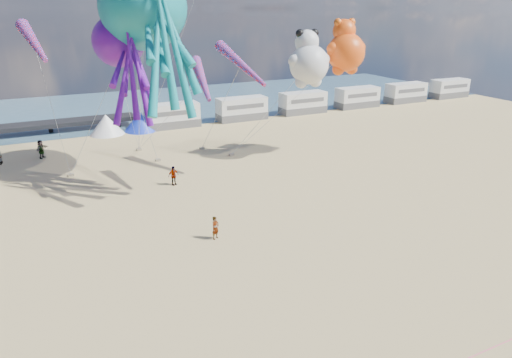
% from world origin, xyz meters
% --- Properties ---
extents(ground, '(120.00, 120.00, 0.00)m').
position_xyz_m(ground, '(0.00, 0.00, 0.00)').
color(ground, '#D2B779').
rests_on(ground, ground).
extents(water, '(120.00, 120.00, 0.00)m').
position_xyz_m(water, '(0.00, 55.00, 0.02)').
color(water, '#3E6176').
rests_on(water, ground).
extents(motorhome_0, '(6.60, 2.50, 3.00)m').
position_xyz_m(motorhome_0, '(6.00, 40.00, 1.50)').
color(motorhome_0, silver).
rests_on(motorhome_0, ground).
extents(motorhome_1, '(6.60, 2.50, 3.00)m').
position_xyz_m(motorhome_1, '(15.50, 40.00, 1.50)').
color(motorhome_1, silver).
rests_on(motorhome_1, ground).
extents(motorhome_2, '(6.60, 2.50, 3.00)m').
position_xyz_m(motorhome_2, '(25.00, 40.00, 1.50)').
color(motorhome_2, silver).
rests_on(motorhome_2, ground).
extents(motorhome_3, '(6.60, 2.50, 3.00)m').
position_xyz_m(motorhome_3, '(34.50, 40.00, 1.50)').
color(motorhome_3, silver).
rests_on(motorhome_3, ground).
extents(motorhome_4, '(6.60, 2.50, 3.00)m').
position_xyz_m(motorhome_4, '(44.00, 40.00, 1.50)').
color(motorhome_4, silver).
rests_on(motorhome_4, ground).
extents(motorhome_5, '(6.60, 2.50, 3.00)m').
position_xyz_m(motorhome_5, '(53.50, 40.00, 1.50)').
color(motorhome_5, silver).
rests_on(motorhome_5, ground).
extents(tent_white, '(4.00, 4.00, 2.40)m').
position_xyz_m(tent_white, '(-2.00, 40.00, 1.20)').
color(tent_white, white).
rests_on(tent_white, ground).
extents(tent_blue, '(4.00, 4.00, 2.40)m').
position_xyz_m(tent_blue, '(2.00, 40.00, 1.20)').
color(tent_blue, '#1933CC').
rests_on(tent_blue, ground).
extents(standing_person, '(0.68, 0.60, 1.56)m').
position_xyz_m(standing_person, '(0.23, 9.85, 0.78)').
color(standing_person, tan).
rests_on(standing_person, ground).
extents(beachgoer_3, '(1.20, 0.87, 1.68)m').
position_xyz_m(beachgoer_3, '(0.48, 20.40, 0.84)').
color(beachgoer_3, '#7F6659').
rests_on(beachgoer_3, ground).
extents(beachgoer_4, '(0.99, 1.15, 1.85)m').
position_xyz_m(beachgoer_4, '(-9.30, 33.34, 0.93)').
color(beachgoer_4, '#7F6659').
rests_on(beachgoer_4, ground).
extents(sandbag_a, '(0.50, 0.35, 0.22)m').
position_xyz_m(sandbag_a, '(-7.20, 26.49, 0.11)').
color(sandbag_a, gray).
rests_on(sandbag_a, ground).
extents(sandbag_b, '(0.50, 0.35, 0.22)m').
position_xyz_m(sandbag_b, '(0.85, 27.33, 0.11)').
color(sandbag_b, gray).
rests_on(sandbag_b, ground).
extents(sandbag_c, '(0.50, 0.35, 0.22)m').
position_xyz_m(sandbag_c, '(8.06, 25.84, 0.11)').
color(sandbag_c, gray).
rests_on(sandbag_c, ground).
extents(sandbag_d, '(0.50, 0.35, 0.22)m').
position_xyz_m(sandbag_d, '(6.12, 29.29, 0.11)').
color(sandbag_d, gray).
rests_on(sandbag_d, ground).
extents(sandbag_e, '(0.50, 0.35, 0.22)m').
position_xyz_m(sandbag_e, '(-0.05, 31.74, 0.11)').
color(sandbag_e, gray).
rests_on(sandbag_e, ground).
extents(kite_octopus_teal, '(7.07, 12.60, 13.60)m').
position_xyz_m(kite_octopus_teal, '(-0.04, 24.68, 14.18)').
color(kite_octopus_teal, '#128088').
extents(kite_octopus_purple, '(5.01, 9.77, 10.74)m').
position_xyz_m(kite_octopus_purple, '(-1.90, 26.67, 11.39)').
color(kite_octopus_purple, '#5F0F9C').
extents(kite_panda, '(5.02, 4.80, 6.29)m').
position_xyz_m(kite_panda, '(14.50, 22.06, 9.14)').
color(kite_panda, silver).
extents(kite_teddy_orange, '(5.67, 5.53, 6.23)m').
position_xyz_m(kite_teddy_orange, '(18.63, 22.06, 10.08)').
color(kite_teddy_orange, '#FD5613').
extents(windsock_left, '(2.37, 7.05, 6.97)m').
position_xyz_m(windsock_left, '(-8.46, 27.06, 11.54)').
color(windsock_left, red).
extents(windsock_mid, '(2.75, 6.74, 6.72)m').
position_xyz_m(windsock_mid, '(7.36, 21.57, 9.54)').
color(windsock_mid, red).
extents(windsock_right, '(1.54, 5.27, 5.20)m').
position_xyz_m(windsock_right, '(2.99, 19.30, 8.84)').
color(windsock_right, red).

